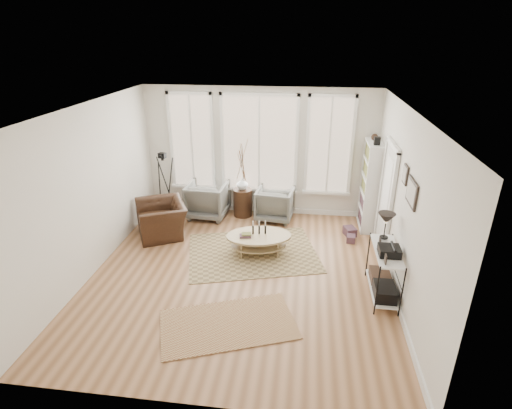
# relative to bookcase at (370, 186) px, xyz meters

# --- Properties ---
(room) EXTENTS (5.50, 5.54, 2.90)m
(room) POSITION_rel_bookcase_xyz_m (-2.42, -2.20, 0.47)
(room) COLOR #A77650
(room) RESTS_ON ground
(bay_window) EXTENTS (4.14, 0.12, 2.24)m
(bay_window) POSITION_rel_bookcase_xyz_m (-2.44, 0.49, 0.65)
(bay_window) COLOR tan
(bay_window) RESTS_ON ground
(door) EXTENTS (0.09, 1.06, 2.22)m
(door) POSITION_rel_bookcase_xyz_m (0.13, -1.08, 0.17)
(door) COLOR silver
(door) RESTS_ON ground
(bookcase) EXTENTS (0.31, 0.85, 2.06)m
(bookcase) POSITION_rel_bookcase_xyz_m (0.00, 0.00, 0.00)
(bookcase) COLOR white
(bookcase) RESTS_ON ground
(low_shelf) EXTENTS (0.38, 1.08, 1.30)m
(low_shelf) POSITION_rel_bookcase_xyz_m (-0.06, -2.52, -0.44)
(low_shelf) COLOR white
(low_shelf) RESTS_ON ground
(wall_art) EXTENTS (0.04, 0.88, 0.44)m
(wall_art) POSITION_rel_bookcase_xyz_m (0.14, -2.49, 0.92)
(wall_art) COLOR black
(wall_art) RESTS_ON ground
(rug_main) EXTENTS (2.84, 2.41, 0.01)m
(rug_main) POSITION_rel_bookcase_xyz_m (-2.32, -1.46, -0.95)
(rug_main) COLOR brown
(rug_main) RESTS_ON ground
(rug_runner) EXTENTS (2.20, 1.69, 0.01)m
(rug_runner) POSITION_rel_bookcase_xyz_m (-2.40, -3.57, -0.94)
(rug_runner) COLOR brown
(rug_runner) RESTS_ON ground
(coffee_table) EXTENTS (1.37, 1.01, 0.57)m
(coffee_table) POSITION_rel_bookcase_xyz_m (-2.21, -1.46, -0.65)
(coffee_table) COLOR tan
(coffee_table) RESTS_ON ground
(armchair_left) EXTENTS (0.93, 0.95, 0.82)m
(armchair_left) POSITION_rel_bookcase_xyz_m (-3.58, 0.08, -0.55)
(armchair_left) COLOR slate
(armchair_left) RESTS_ON ground
(armchair_right) EXTENTS (0.89, 0.91, 0.75)m
(armchair_right) POSITION_rel_bookcase_xyz_m (-2.03, 0.13, -0.58)
(armchair_right) COLOR slate
(armchair_right) RESTS_ON ground
(side_table) EXTENTS (0.43, 0.43, 1.82)m
(side_table) POSITION_rel_bookcase_xyz_m (-2.78, 0.22, -0.08)
(side_table) COLOR #331D12
(side_table) RESTS_ON ground
(vase) EXTENTS (0.26, 0.26, 0.27)m
(vase) POSITION_rel_bookcase_xyz_m (-2.79, 0.22, -0.17)
(vase) COLOR silver
(vase) RESTS_ON side_table
(accent_chair) EXTENTS (1.39, 1.34, 0.70)m
(accent_chair) POSITION_rel_bookcase_xyz_m (-4.32, -0.92, -0.60)
(accent_chair) COLOR #331D12
(accent_chair) RESTS_ON ground
(tripod_camera) EXTENTS (0.55, 0.55, 1.57)m
(tripod_camera) POSITION_rel_bookcase_xyz_m (-4.46, -0.19, -0.23)
(tripod_camera) COLOR black
(tripod_camera) RESTS_ON ground
(book_stack_near) EXTENTS (0.29, 0.33, 0.18)m
(book_stack_near) POSITION_rel_bookcase_xyz_m (-0.39, -0.48, -0.87)
(book_stack_near) COLOR maroon
(book_stack_near) RESTS_ON ground
(book_stack_far) EXTENTS (0.19, 0.23, 0.14)m
(book_stack_far) POSITION_rel_bookcase_xyz_m (-0.39, -0.77, -0.89)
(book_stack_far) COLOR maroon
(book_stack_far) RESTS_ON ground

